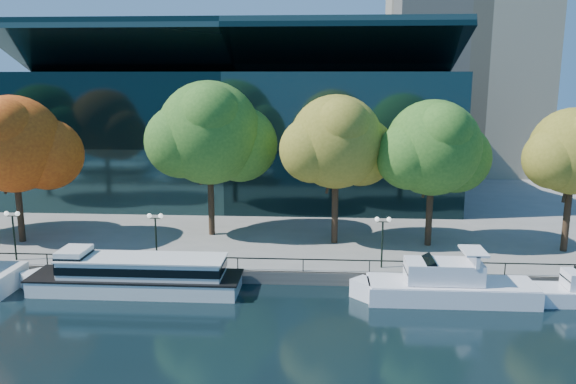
# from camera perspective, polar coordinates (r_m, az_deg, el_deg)

# --- Properties ---
(ground) EXTENTS (160.00, 160.00, 0.00)m
(ground) POSITION_cam_1_polar(r_m,az_deg,el_deg) (40.87, -5.78, -10.71)
(ground) COLOR black
(ground) RESTS_ON ground
(promenade) EXTENTS (90.00, 67.08, 1.00)m
(promenade) POSITION_cam_1_polar(r_m,az_deg,el_deg) (75.43, -1.34, 0.16)
(promenade) COLOR slate
(promenade) RESTS_ON ground
(railing) EXTENTS (88.20, 0.08, 0.99)m
(railing) POSITION_cam_1_polar(r_m,az_deg,el_deg) (43.21, -5.14, -6.71)
(railing) COLOR black
(railing) RESTS_ON promenade
(convention_building) EXTENTS (50.00, 24.57, 21.43)m
(convention_building) POSITION_cam_1_polar(r_m,az_deg,el_deg) (70.19, -4.97, 5.87)
(convention_building) COLOR black
(convention_building) RESTS_ON ground
(tour_boat) EXTENTS (16.77, 3.74, 3.18)m
(tour_boat) POSITION_cam_1_polar(r_m,az_deg,el_deg) (43.06, -15.68, -8.00)
(tour_boat) COLOR silver
(tour_boat) RESTS_ON ground
(cruiser_near) EXTENTS (12.92, 3.33, 3.74)m
(cruiser_near) POSITION_cam_1_polar(r_m,az_deg,el_deg) (41.43, 15.53, -9.06)
(cruiser_near) COLOR white
(cruiser_near) RESTS_ON ground
(tree_1) EXTENTS (10.56, 8.66, 13.00)m
(tree_1) POSITION_cam_1_polar(r_m,az_deg,el_deg) (54.21, -25.99, 4.21)
(tree_1) COLOR black
(tree_1) RESTS_ON promenade
(tree_2) EXTENTS (11.72, 9.61, 14.21)m
(tree_2) POSITION_cam_1_polar(r_m,az_deg,el_deg) (51.41, -7.81, 5.75)
(tree_2) COLOR black
(tree_2) RESTS_ON promenade
(tree_3) EXTENTS (10.11, 8.29, 13.06)m
(tree_3) POSITION_cam_1_polar(r_m,az_deg,el_deg) (48.56, 5.10, 4.89)
(tree_3) COLOR black
(tree_3) RESTS_ON promenade
(tree_4) EXTENTS (10.19, 8.36, 12.67)m
(tree_4) POSITION_cam_1_polar(r_m,az_deg,el_deg) (49.28, 14.68, 4.16)
(tree_4) COLOR black
(tree_4) RESTS_ON promenade
(tree_5) EXTENTS (8.92, 7.31, 12.09)m
(tree_5) POSITION_cam_1_polar(r_m,az_deg,el_deg) (51.70, 27.17, 3.53)
(tree_5) COLOR black
(tree_5) RESTS_ON promenade
(lamp_0) EXTENTS (1.26, 0.36, 4.03)m
(lamp_0) POSITION_cam_1_polar(r_m,az_deg,el_deg) (49.83, -26.16, -2.95)
(lamp_0) COLOR black
(lamp_0) RESTS_ON promenade
(lamp_1) EXTENTS (1.26, 0.36, 4.03)m
(lamp_1) POSITION_cam_1_polar(r_m,az_deg,el_deg) (45.25, -13.31, -3.43)
(lamp_1) COLOR black
(lamp_1) RESTS_ON promenade
(lamp_2) EXTENTS (1.26, 0.36, 4.03)m
(lamp_2) POSITION_cam_1_polar(r_m,az_deg,el_deg) (43.58, 9.59, -3.86)
(lamp_2) COLOR black
(lamp_2) RESTS_ON promenade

